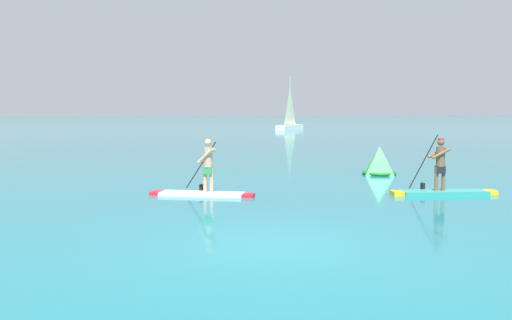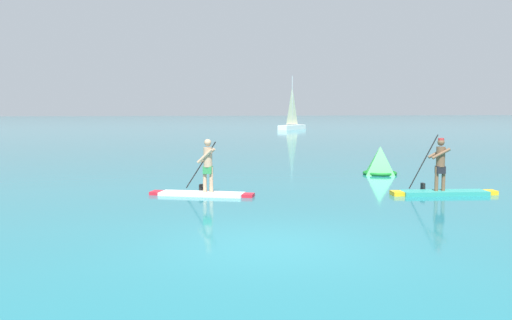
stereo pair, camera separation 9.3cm
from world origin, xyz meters
name	(u,v)px [view 2 (the right image)]	position (x,y,z in m)	size (l,w,h in m)	color
ground	(270,245)	(0.00, 0.00, 0.00)	(440.00, 440.00, 0.00)	#1E727F
paddleboarder_mid_center	(203,184)	(-0.43, 6.44, 0.34)	(3.06, 1.68, 1.73)	white
paddleboarder_far_right	(442,184)	(6.59, 5.00, 0.32)	(3.23, 1.16, 1.81)	teal
race_marker_buoy	(380,162)	(7.08, 10.37, 0.49)	(1.45, 1.45, 1.11)	green
sailboat_right_horizon	(292,123)	(17.87, 59.29, 0.88)	(4.74, 5.10, 6.80)	white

